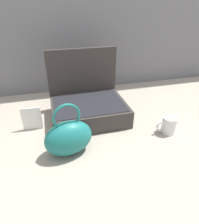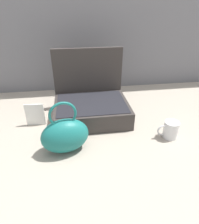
# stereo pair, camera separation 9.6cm
# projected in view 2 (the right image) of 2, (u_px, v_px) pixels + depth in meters

# --- Properties ---
(ground_plane) EXTENTS (6.00, 6.00, 0.00)m
(ground_plane) POSITION_uv_depth(u_px,v_px,m) (104.00, 128.00, 1.04)
(ground_plane) COLOR #9E9384
(open_suitcase) EXTENTS (0.41, 0.33, 0.36)m
(open_suitcase) POSITION_uv_depth(u_px,v_px,m) (91.00, 103.00, 1.12)
(open_suitcase) COLOR #332D2B
(open_suitcase) RESTS_ON ground_plane
(teal_pouch_handbag) EXTENTS (0.23, 0.16, 0.25)m
(teal_pouch_handbag) POSITION_uv_depth(u_px,v_px,m) (65.00, 135.00, 0.85)
(teal_pouch_handbag) COLOR #196B66
(teal_pouch_handbag) RESTS_ON ground_plane
(coffee_mug) EXTENTS (0.11, 0.07, 0.09)m
(coffee_mug) POSITION_uv_depth(u_px,v_px,m) (170.00, 130.00, 0.95)
(coffee_mug) COLOR silver
(coffee_mug) RESTS_ON ground_plane
(info_card_left) EXTENTS (0.10, 0.01, 0.12)m
(info_card_left) POSITION_uv_depth(u_px,v_px,m) (35.00, 115.00, 1.04)
(info_card_left) COLOR white
(info_card_left) RESTS_ON ground_plane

